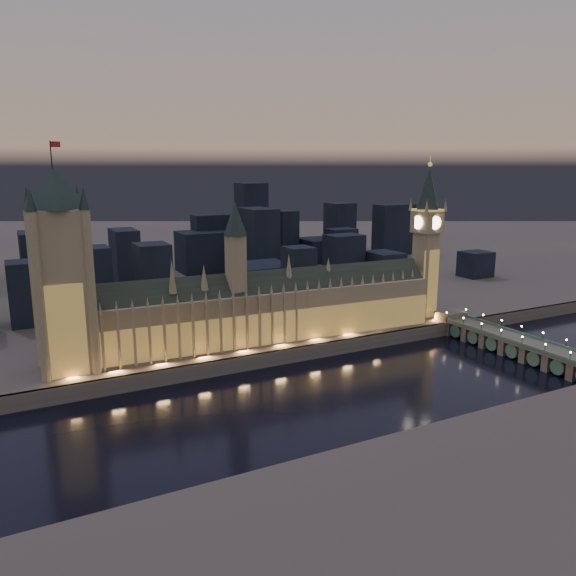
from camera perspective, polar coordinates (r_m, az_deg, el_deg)
name	(u,v)px	position (r m, az deg, el deg)	size (l,w,h in m)	color
ground_plane	(332,388)	(272.73, 4.45, -10.13)	(2000.00, 2000.00, 0.00)	black
north_bank	(118,246)	(752.46, -16.90, 4.11)	(2000.00, 960.00, 8.00)	#4F3A44
embankment_wall	(292,355)	(304.59, 0.38, -6.85)	(2000.00, 2.50, 8.00)	brown
palace_of_westminster	(269,308)	(314.34, -1.98, -2.00)	(202.00, 29.64, 78.00)	#897956
victoria_tower	(60,262)	(279.97, -22.12, 2.51)	(31.68, 31.68, 106.82)	#897956
elizabeth_tower	(427,229)	(368.87, 13.92, 5.82)	(18.00, 18.00, 101.91)	#897956
westminster_bridge	(511,344)	(341.22, 21.72, -5.29)	(17.11, 113.00, 15.90)	brown
city_backdrop	(218,251)	(495.78, -7.12, 3.71)	(480.88, 215.63, 79.77)	black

